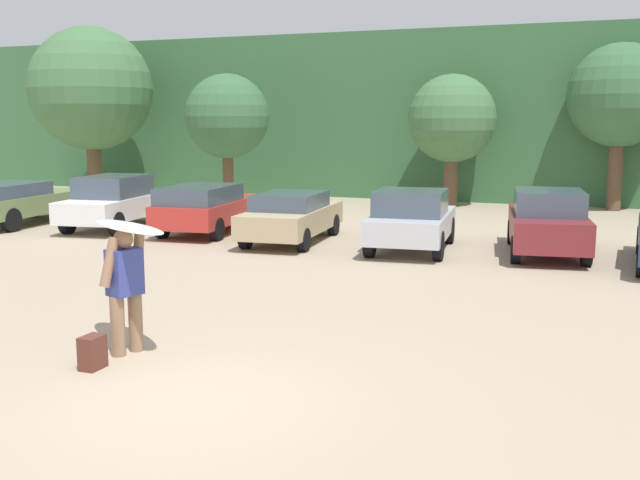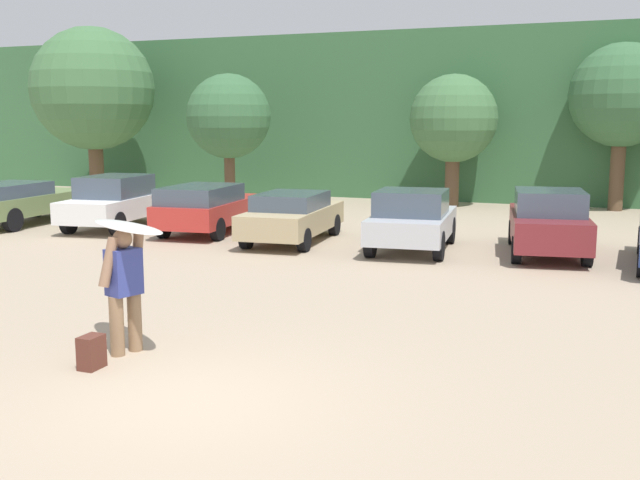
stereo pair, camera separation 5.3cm
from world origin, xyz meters
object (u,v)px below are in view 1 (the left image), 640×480
(parked_car_red, at_px, (207,207))
(surfboard_white, at_px, (128,227))
(parked_car_tan, at_px, (291,216))
(person_adult, at_px, (125,284))
(backpack_dropped, at_px, (92,352))
(parked_car_white, at_px, (115,201))
(parked_car_maroon, at_px, (547,222))
(parked_car_silver, at_px, (412,219))
(parked_car_olive_green, at_px, (19,201))

(parked_car_red, height_order, surfboard_white, surfboard_white)
(parked_car_tan, relative_size, person_adult, 2.49)
(surfboard_white, bearing_deg, backpack_dropped, 116.55)
(parked_car_white, xyz_separation_m, surfboard_white, (7.77, -10.21, 0.97))
(parked_car_maroon, xyz_separation_m, backpack_dropped, (-4.91, -11.06, -0.59))
(parked_car_maroon, xyz_separation_m, surfboard_white, (-4.86, -10.23, 0.99))
(parked_car_tan, distance_m, parked_car_maroon, 6.62)
(parked_car_silver, xyz_separation_m, parked_car_maroon, (3.24, 0.62, 0.02))
(parked_car_olive_green, relative_size, parked_car_tan, 1.08)
(parked_car_tan, bearing_deg, surfboard_white, -174.80)
(parked_car_white, xyz_separation_m, parked_car_tan, (6.03, -0.45, -0.11))
(parked_car_red, xyz_separation_m, surfboard_white, (4.65, -10.33, 1.03))
(parked_car_olive_green, distance_m, backpack_dropped, 15.25)
(parked_car_silver, relative_size, parked_car_maroon, 0.93)
(person_adult, bearing_deg, parked_car_red, -48.00)
(parked_car_white, bearing_deg, parked_car_tan, -102.06)
(parked_car_white, bearing_deg, person_adult, -150.84)
(parked_car_white, height_order, surfboard_white, surfboard_white)
(parked_car_olive_green, distance_m, person_adult, 14.76)
(surfboard_white, bearing_deg, parked_car_olive_green, -11.38)
(parked_car_white, distance_m, surfboard_white, 12.87)
(parked_car_tan, bearing_deg, parked_car_silver, -97.44)
(parked_car_white, height_order, parked_car_tan, parked_car_white)
(surfboard_white, relative_size, backpack_dropped, 4.27)
(surfboard_white, bearing_deg, parked_car_red, -35.81)
(parked_car_silver, relative_size, person_adult, 2.31)
(person_adult, xyz_separation_m, surfboard_white, (0.02, 0.09, 0.80))
(parked_car_red, relative_size, person_adult, 2.54)
(parked_car_red, height_order, person_adult, person_adult)
(parked_car_tan, bearing_deg, backpack_dropped, -175.83)
(parked_car_tan, distance_m, parked_car_silver, 3.37)
(parked_car_olive_green, xyz_separation_m, person_adult, (11.03, -9.81, 0.25))
(backpack_dropped, bearing_deg, parked_car_tan, 99.07)
(parked_car_olive_green, xyz_separation_m, parked_car_white, (3.28, 0.49, 0.08))
(parked_car_white, relative_size, surfboard_white, 2.38)
(parked_car_olive_green, distance_m, parked_car_white, 3.32)
(parked_car_red, relative_size, surfboard_white, 2.35)
(person_adult, bearing_deg, parked_car_olive_green, -23.60)
(parked_car_tan, distance_m, backpack_dropped, 10.73)
(parked_car_tan, xyz_separation_m, backpack_dropped, (1.69, -10.59, -0.49))
(surfboard_white, height_order, backpack_dropped, surfboard_white)
(parked_car_white, distance_m, parked_car_silver, 9.41)
(surfboard_white, distance_m, backpack_dropped, 1.78)
(parked_car_olive_green, height_order, backpack_dropped, parked_car_olive_green)
(parked_car_silver, bearing_deg, person_adult, 164.49)
(parked_car_red, xyz_separation_m, backpack_dropped, (4.60, -11.15, -0.55))
(parked_car_olive_green, xyz_separation_m, parked_car_silver, (12.68, -0.11, 0.05))
(parked_car_white, height_order, parked_car_red, parked_car_white)
(surfboard_white, bearing_deg, parked_car_tan, -49.95)
(parked_car_olive_green, bearing_deg, parked_car_silver, -94.10)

